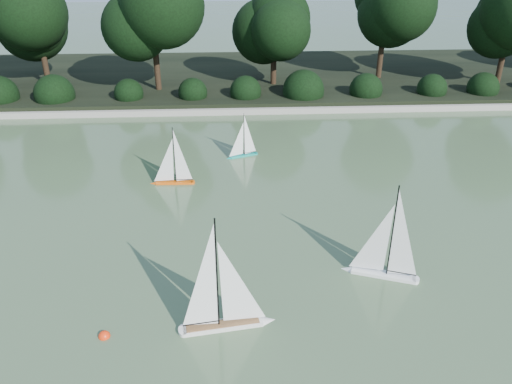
% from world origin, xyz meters
% --- Properties ---
extents(ground, '(80.00, 80.00, 0.00)m').
position_xyz_m(ground, '(0.00, 0.00, 0.00)').
color(ground, '#385231').
rests_on(ground, ground).
extents(pond_coping, '(40.00, 0.35, 0.18)m').
position_xyz_m(pond_coping, '(0.00, 9.00, 0.09)').
color(pond_coping, gray).
rests_on(pond_coping, ground).
extents(far_bank, '(40.00, 8.00, 0.30)m').
position_xyz_m(far_bank, '(0.00, 13.00, 0.15)').
color(far_bank, black).
rests_on(far_bank, ground).
extents(tree_line, '(26.31, 3.93, 4.39)m').
position_xyz_m(tree_line, '(1.23, 11.44, 2.64)').
color(tree_line, black).
rests_on(tree_line, ground).
extents(shrub_hedge, '(29.10, 1.10, 1.10)m').
position_xyz_m(shrub_hedge, '(0.00, 9.90, 0.45)').
color(shrub_hedge, black).
rests_on(shrub_hedge, ground).
extents(sailboat_white_a, '(1.25, 0.61, 1.75)m').
position_xyz_m(sailboat_white_a, '(1.78, 0.43, 0.27)').
color(sailboat_white_a, white).
rests_on(sailboat_white_a, ground).
extents(sailboat_white_b, '(1.42, 0.42, 1.93)m').
position_xyz_m(sailboat_white_b, '(-0.66, -0.66, 0.30)').
color(sailboat_white_b, white).
rests_on(sailboat_white_b, ground).
extents(sailboat_orange, '(1.03, 0.19, 1.40)m').
position_xyz_m(sailboat_orange, '(-1.95, 4.07, 0.22)').
color(sailboat_orange, '#ED580C').
rests_on(sailboat_orange, ground).
extents(sailboat_teal, '(0.85, 0.42, 1.19)m').
position_xyz_m(sailboat_teal, '(-0.33, 5.53, 0.19)').
color(sailboat_teal, '#139686').
rests_on(sailboat_teal, ground).
extents(race_buoy, '(0.17, 0.17, 0.17)m').
position_xyz_m(race_buoy, '(-2.42, -0.77, 0.00)').
color(race_buoy, '#FF330D').
rests_on(race_buoy, ground).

